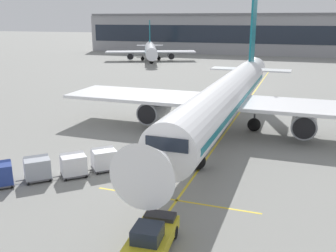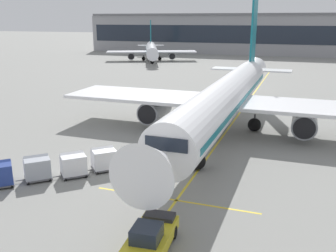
# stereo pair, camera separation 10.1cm
# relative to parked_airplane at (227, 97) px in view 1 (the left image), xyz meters

# --- Properties ---
(ground_plane) EXTENTS (600.00, 600.00, 0.00)m
(ground_plane) POSITION_rel_parked_airplane_xyz_m (-3.84, -14.50, -3.91)
(ground_plane) COLOR gray
(parked_airplane) EXTENTS (37.50, 48.35, 16.14)m
(parked_airplane) POSITION_rel_parked_airplane_xyz_m (0.00, 0.00, 0.00)
(parked_airplane) COLOR white
(parked_airplane) RESTS_ON ground
(belt_loader) EXTENTS (4.17, 4.84, 3.31)m
(belt_loader) POSITION_rel_parked_airplane_xyz_m (-4.99, -11.72, -3.00)
(belt_loader) COLOR silver
(belt_loader) RESTS_ON ground
(baggage_cart_lead) EXTENTS (2.55, 2.54, 1.91)m
(baggage_cart_lead) POSITION_rel_parked_airplane_xyz_m (-7.32, -14.88, -2.91)
(baggage_cart_lead) COLOR #515156
(baggage_cart_lead) RESTS_ON ground
(baggage_cart_second) EXTENTS (2.55, 2.54, 1.91)m
(baggage_cart_second) POSITION_rel_parked_airplane_xyz_m (-9.01, -16.85, -2.91)
(baggage_cart_second) COLOR #515156
(baggage_cart_second) RESTS_ON ground
(baggage_cart_third) EXTENTS (2.55, 2.54, 1.91)m
(baggage_cart_third) POSITION_rel_parked_airplane_xyz_m (-11.26, -18.44, -2.91)
(baggage_cart_third) COLOR #515156
(baggage_cart_third) RESTS_ON ground
(pushback_tug) EXTENTS (2.45, 4.56, 1.83)m
(pushback_tug) POSITION_rel_parked_airplane_xyz_m (0.68, -24.27, -3.08)
(pushback_tug) COLOR gold
(pushback_tug) RESTS_ON ground
(ground_crew_by_loader) EXTENTS (0.30, 0.56, 1.74)m
(ground_crew_by_loader) POSITION_rel_parked_airplane_xyz_m (-3.63, -14.99, -2.91)
(ground_crew_by_loader) COLOR black
(ground_crew_by_loader) RESTS_ON ground
(ground_crew_by_carts) EXTENTS (0.57, 0.28, 1.74)m
(ground_crew_by_carts) POSITION_rel_parked_airplane_xyz_m (-5.75, -13.01, -2.91)
(ground_crew_by_carts) COLOR #514C42
(ground_crew_by_carts) RESTS_ON ground
(safety_cone_engine_keepout) EXTENTS (0.69, 0.69, 0.78)m
(safety_cone_engine_keepout) POSITION_rel_parked_airplane_xyz_m (-5.16, -3.77, -3.53)
(safety_cone_engine_keepout) COLOR black
(safety_cone_engine_keepout) RESTS_ON ground
(apron_guidance_line_lead_in) EXTENTS (0.20, 110.00, 0.01)m
(apron_guidance_line_lead_in) POSITION_rel_parked_airplane_xyz_m (0.13, -0.86, -3.90)
(apron_guidance_line_lead_in) COLOR yellow
(apron_guidance_line_lead_in) RESTS_ON ground
(apron_guidance_line_stop_bar) EXTENTS (12.00, 0.20, 0.01)m
(apron_guidance_line_stop_bar) POSITION_rel_parked_airplane_xyz_m (-0.00, -18.17, -3.90)
(apron_guidance_line_stop_bar) COLOR yellow
(apron_guidance_line_stop_bar) RESTS_ON ground
(terminal_building) EXTENTS (114.68, 17.05, 14.16)m
(terminal_building) POSITION_rel_parked_airplane_xyz_m (-14.29, 102.41, 3.12)
(terminal_building) COLOR #939399
(terminal_building) RESTS_ON ground
(distant_airplane) EXTENTS (26.81, 33.77, 11.90)m
(distant_airplane) POSITION_rel_parked_airplane_xyz_m (-36.03, 67.37, -0.80)
(distant_airplane) COLOR silver
(distant_airplane) RESTS_ON ground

